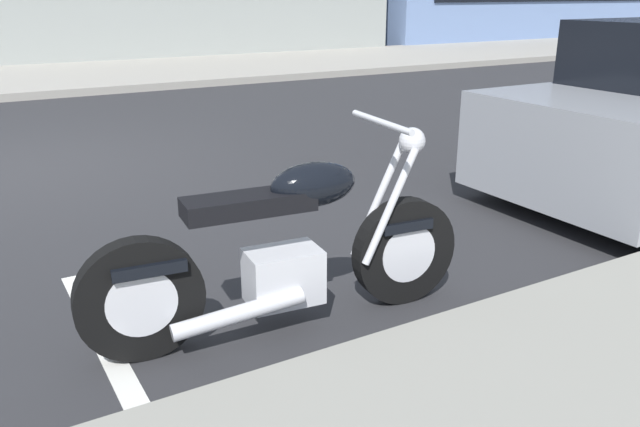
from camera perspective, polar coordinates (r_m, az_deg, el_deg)
The scene contains 4 objects.
ground_plane at distance 7.46m, azimuth -25.39°, elevation 3.54°, with size 260.00×260.00×0.00m, color #28282B.
sidewalk_far_curb at distance 19.26m, azimuth 10.77°, elevation 13.74°, with size 120.00×5.00×0.14m, color gray.
parking_stall_stripe at distance 3.54m, azimuth -18.09°, elevation -11.79°, with size 0.12×2.20×0.01m, color silver.
parked_motorcycle at distance 3.47m, azimuth -2.93°, elevation -3.61°, with size 2.17×0.62×1.12m.
Camera 1 is at (-0.52, -7.23, 1.77)m, focal length 36.04 mm.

